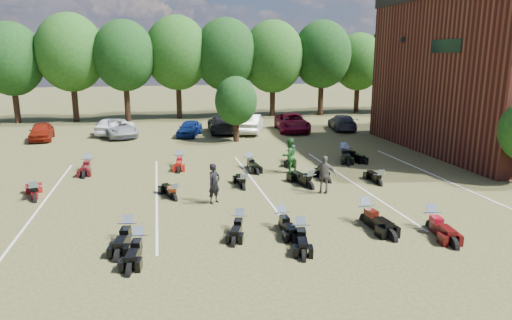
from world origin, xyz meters
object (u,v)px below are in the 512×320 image
object	(u,v)px
person_green	(289,156)
motorcycle_7	(35,201)
motorcycle_0	(128,240)
person_grey	(325,175)
motorcycle_3	(240,229)
car_0	(42,131)
person_black	(214,184)
motorcycle_14	(88,170)
car_4	(189,128)

from	to	relation	value
person_green	motorcycle_7	xyz separation A→B (m)	(-12.75, -2.50, -0.98)
person_green	motorcycle_0	bearing A→B (deg)	23.68
person_grey	motorcycle_0	bearing A→B (deg)	45.04
motorcycle_7	person_green	bearing A→B (deg)	176.54
person_grey	motorcycle_3	xyz separation A→B (m)	(-4.79, -3.71, -0.92)
car_0	motorcycle_3	size ratio (longest dim) A/B	1.98
person_green	motorcycle_3	world-z (taller)	person_green
motorcycle_0	person_grey	bearing A→B (deg)	32.13
person_black	person_grey	size ratio (longest dim) A/B	0.98
motorcycle_3	person_black	bearing A→B (deg)	117.01
motorcycle_0	motorcycle_3	xyz separation A→B (m)	(4.10, 0.12, 0.00)
person_grey	motorcycle_14	size ratio (longest dim) A/B	0.78
motorcycle_7	motorcycle_14	size ratio (longest dim) A/B	1.03
person_green	motorcycle_3	size ratio (longest dim) A/B	0.97
person_black	motorcycle_3	size ratio (longest dim) A/B	0.90
motorcycle_7	car_4	bearing A→B (deg)	-132.06
person_black	person_green	size ratio (longest dim) A/B	0.92
car_4	motorcycle_0	size ratio (longest dim) A/B	1.65
car_4	person_grey	size ratio (longest dim) A/B	2.02
person_black	motorcycle_7	size ratio (longest dim) A/B	0.74
person_grey	motorcycle_7	size ratio (longest dim) A/B	0.75
person_black	motorcycle_3	bearing A→B (deg)	-119.65
person_black	person_grey	bearing A→B (deg)	-35.05
car_4	motorcycle_7	xyz separation A→B (m)	(-8.10, -15.55, -0.63)
person_black	car_4	bearing A→B (deg)	50.77
car_4	motorcycle_7	world-z (taller)	car_4
person_green	person_grey	world-z (taller)	person_green
person_black	motorcycle_0	world-z (taller)	person_black
car_4	person_green	distance (m)	13.86
motorcycle_0	person_green	bearing A→B (deg)	52.56
motorcycle_0	motorcycle_3	distance (m)	4.10
car_4	motorcycle_0	bearing A→B (deg)	-81.22
motorcycle_0	motorcycle_14	xyz separation A→B (m)	(-2.83, 10.95, 0.00)
car_0	person_grey	world-z (taller)	person_grey
car_4	person_black	xyz separation A→B (m)	(-0.13, -17.55, 0.27)
car_0	person_black	size ratio (longest dim) A/B	2.20
car_0	motorcycle_7	xyz separation A→B (m)	(3.24, -16.08, -0.68)
person_green	motorcycle_3	xyz separation A→B (m)	(-4.24, -7.86, -0.98)
car_4	person_grey	xyz separation A→B (m)	(5.21, -17.20, 0.28)
motorcycle_0	motorcycle_3	size ratio (longest dim) A/B	1.12
car_0	motorcycle_14	size ratio (longest dim) A/B	1.69
car_0	person_green	world-z (taller)	person_green
motorcycle_14	car_4	bearing A→B (deg)	57.16
motorcycle_0	motorcycle_7	xyz separation A→B (m)	(-4.41, 5.48, 0.00)
car_0	motorcycle_3	distance (m)	24.46
motorcycle_0	car_4	bearing A→B (deg)	88.89
person_green	motorcycle_14	bearing A→B (deg)	-34.95
person_green	car_0	bearing A→B (deg)	-60.38
person_green	person_grey	bearing A→B (deg)	77.49
car_4	motorcycle_3	size ratio (longest dim) A/B	1.84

